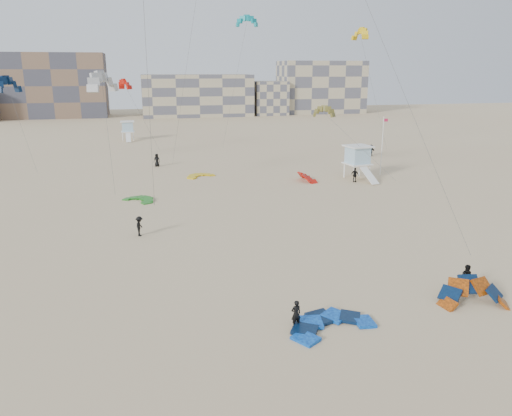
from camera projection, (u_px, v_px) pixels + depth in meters
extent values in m
plane|color=#C9B487|center=(283.00, 332.00, 26.69)|extent=(320.00, 320.00, 0.00)
imported|color=black|center=(296.00, 314.00, 26.99)|extent=(0.63, 0.47, 1.58)
imported|color=black|center=(467.00, 279.00, 31.26)|extent=(1.11, 1.05, 1.80)
imported|color=black|center=(140.00, 226.00, 41.84)|extent=(0.89, 1.22, 1.70)
imported|color=black|center=(355.00, 175.00, 61.79)|extent=(1.04, 1.09, 1.81)
imported|color=black|center=(157.00, 160.00, 71.73)|extent=(1.04, 0.83, 1.85)
imported|color=black|center=(371.00, 150.00, 80.63)|extent=(1.13, 1.76, 1.81)
cylinder|color=#3F3F3F|center=(148.00, 92.00, 41.94)|extent=(0.09, 6.13, 21.45)
cylinder|color=#3F3F3F|center=(397.00, 76.00, 39.35)|extent=(4.06, 17.46, 24.08)
cylinder|color=#3F3F3F|center=(109.00, 139.00, 51.93)|extent=(0.67, 3.60, 11.10)
cylinder|color=#3F3F3F|center=(186.00, 69.00, 62.51)|extent=(4.12, 6.70, 25.21)
cylinder|color=#3F3F3F|center=(358.00, 145.00, 62.06)|extent=(4.83, 11.77, 7.02)
cylinder|color=#3F3F3F|center=(374.00, 94.00, 78.77)|extent=(4.93, 1.77, 17.63)
cylinder|color=#3F3F3F|center=(22.00, 129.00, 63.89)|extent=(3.61, 5.98, 10.44)
cylinder|color=#3F3F3F|center=(235.00, 85.00, 81.71)|extent=(5.14, 4.55, 19.97)
cylinder|color=#3F3F3F|center=(143.00, 118.00, 78.30)|extent=(4.83, 2.02, 10.17)
cube|color=white|center=(357.00, 164.00, 63.59)|extent=(3.33, 3.33, 0.15)
cube|color=#98BCD0|center=(358.00, 155.00, 63.29)|extent=(2.74, 2.74, 2.07)
cube|color=white|center=(358.00, 146.00, 62.99)|extent=(3.45, 3.45, 0.17)
cube|color=white|center=(366.00, 176.00, 61.23)|extent=(1.49, 3.07, 1.72)
cube|color=white|center=(128.00, 132.00, 98.07)|extent=(2.62, 2.62, 0.13)
cube|color=#98BCD0|center=(128.00, 127.00, 97.81)|extent=(2.15, 2.15, 1.82)
cube|color=white|center=(127.00, 121.00, 97.54)|extent=(2.71, 2.71, 0.15)
cube|color=white|center=(128.00, 138.00, 96.00)|extent=(0.98, 2.61, 1.51)
cylinder|color=white|center=(382.00, 146.00, 65.16)|extent=(0.10, 0.10, 7.70)
cube|color=#BB1942|center=(386.00, 120.00, 64.32)|extent=(0.58, 0.02, 0.38)
cube|color=brown|center=(56.00, 85.00, 143.61)|extent=(28.00, 14.00, 18.00)
cube|color=tan|center=(197.00, 95.00, 149.27)|extent=(32.00, 16.00, 12.00)
cube|color=tan|center=(321.00, 87.00, 159.21)|extent=(26.00, 14.00, 16.00)
cube|color=tan|center=(269.00, 98.00, 152.39)|extent=(10.00, 10.00, 10.00)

